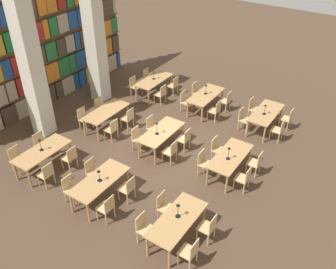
# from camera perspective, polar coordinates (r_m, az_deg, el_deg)

# --- Properties ---
(ground_plane) EXTENTS (40.00, 40.00, 0.00)m
(ground_plane) POSITION_cam_1_polar(r_m,az_deg,el_deg) (13.56, -0.92, -2.07)
(ground_plane) COLOR #4C3828
(bookshelf_bank) EXTENTS (9.51, 0.35, 5.50)m
(bookshelf_bank) POSITION_cam_1_polar(r_m,az_deg,el_deg) (16.04, -19.26, 12.76)
(bookshelf_bank) COLOR brown
(bookshelf_bank) RESTS_ON ground_plane
(pillar_left) EXTENTS (0.62, 0.62, 6.00)m
(pillar_left) POSITION_cam_1_polar(r_m,az_deg,el_deg) (13.84, -20.35, 10.81)
(pillar_left) COLOR beige
(pillar_left) RESTS_ON ground_plane
(pillar_center) EXTENTS (0.62, 0.62, 6.00)m
(pillar_center) POSITION_cam_1_polar(r_m,az_deg,el_deg) (15.78, -11.19, 15.06)
(pillar_center) COLOR beige
(pillar_center) RESTS_ON ground_plane
(reading_table_0) EXTENTS (1.91, 0.83, 0.77)m
(reading_table_0) POSITION_cam_1_polar(r_m,az_deg,el_deg) (10.01, 1.39, -13.10)
(reading_table_0) COLOR tan
(reading_table_0) RESTS_ON ground_plane
(chair_0) EXTENTS (0.42, 0.40, 0.87)m
(chair_0) POSITION_cam_1_polar(r_m,az_deg,el_deg) (9.66, 3.36, -17.43)
(chair_0) COLOR tan
(chair_0) RESTS_ON ground_plane
(chair_1) EXTENTS (0.42, 0.40, 0.87)m
(chair_1) POSITION_cam_1_polar(r_m,az_deg,el_deg) (10.16, -3.62, -13.99)
(chair_1) COLOR tan
(chair_1) RESTS_ON ground_plane
(chair_2) EXTENTS (0.42, 0.40, 0.87)m
(chair_2) POSITION_cam_1_polar(r_m,az_deg,el_deg) (10.21, 6.16, -13.88)
(chair_2) COLOR tan
(chair_2) RESTS_ON ground_plane
(chair_3) EXTENTS (0.42, 0.40, 0.87)m
(chair_3) POSITION_cam_1_polar(r_m,az_deg,el_deg) (10.68, -0.54, -10.86)
(chair_3) COLOR tan
(chair_3) RESTS_ON ground_plane
(desk_lamp_0) EXTENTS (0.14, 0.14, 0.46)m
(desk_lamp_0) POSITION_cam_1_polar(r_m,az_deg,el_deg) (9.78, 1.54, -11.13)
(desk_lamp_0) COLOR black
(desk_lamp_0) RESTS_ON reading_table_0
(reading_table_1) EXTENTS (1.91, 0.83, 0.77)m
(reading_table_1) POSITION_cam_1_polar(r_m,az_deg,el_deg) (12.16, 9.45, -3.53)
(reading_table_1) COLOR tan
(reading_table_1) RESTS_ON ground_plane
(chair_4) EXTENTS (0.42, 0.40, 0.87)m
(chair_4) POSITION_cam_1_polar(r_m,az_deg,el_deg) (11.78, 11.50, -6.53)
(chair_4) COLOR tan
(chair_4) RESTS_ON ground_plane
(chair_5) EXTENTS (0.42, 0.40, 0.87)m
(chair_5) POSITION_cam_1_polar(r_m,az_deg,el_deg) (12.20, 5.52, -4.25)
(chair_5) COLOR tan
(chair_5) RESTS_ON ground_plane
(chair_6) EXTENTS (0.42, 0.40, 0.87)m
(chair_6) POSITION_cam_1_polar(r_m,az_deg,el_deg) (12.47, 13.21, -4.18)
(chair_6) COLOR tan
(chair_6) RESTS_ON ground_plane
(chair_7) EXTENTS (0.42, 0.40, 0.87)m
(chair_7) POSITION_cam_1_polar(r_m,az_deg,el_deg) (12.86, 7.51, -2.11)
(chair_7) COLOR tan
(chair_7) RESTS_ON ground_plane
(desk_lamp_1) EXTENTS (0.14, 0.14, 0.46)m
(desk_lamp_1) POSITION_cam_1_polar(r_m,az_deg,el_deg) (11.77, 9.26, -2.50)
(desk_lamp_1) COLOR black
(desk_lamp_1) RESTS_ON reading_table_1
(reading_table_2) EXTENTS (1.91, 0.83, 0.77)m
(reading_table_2) POSITION_cam_1_polar(r_m,az_deg,el_deg) (14.70, 14.68, 3.02)
(reading_table_2) COLOR tan
(reading_table_2) RESTS_ON ground_plane
(chair_8) EXTENTS (0.42, 0.40, 0.87)m
(chair_8) POSITION_cam_1_polar(r_m,az_deg,el_deg) (14.29, 16.50, 0.72)
(chair_8) COLOR tan
(chair_8) RESTS_ON ground_plane
(chair_9) EXTENTS (0.42, 0.40, 0.87)m
(chair_9) POSITION_cam_1_polar(r_m,az_deg,el_deg) (14.64, 11.42, 2.41)
(chair_9) COLOR tan
(chair_9) RESTS_ON ground_plane
(chair_10) EXTENTS (0.42, 0.40, 0.87)m
(chair_10) POSITION_cam_1_polar(r_m,az_deg,el_deg) (15.08, 17.72, 2.39)
(chair_10) COLOR tan
(chair_10) RESTS_ON ground_plane
(chair_11) EXTENTS (0.42, 0.40, 0.87)m
(chair_11) POSITION_cam_1_polar(r_m,az_deg,el_deg) (15.41, 12.87, 3.96)
(chair_11) COLOR tan
(chair_11) RESTS_ON ground_plane
(desk_lamp_2) EXTENTS (0.14, 0.14, 0.42)m
(desk_lamp_2) POSITION_cam_1_polar(r_m,az_deg,el_deg) (14.37, 14.59, 3.99)
(desk_lamp_2) COLOR black
(desk_lamp_2) RESTS_ON reading_table_2
(reading_table_3) EXTENTS (1.91, 0.83, 0.77)m
(reading_table_3) POSITION_cam_1_polar(r_m,az_deg,el_deg) (11.28, -10.36, -7.16)
(reading_table_3) COLOR tan
(reading_table_3) RESTS_ON ground_plane
(chair_12) EXTENTS (0.42, 0.40, 0.87)m
(chair_12) POSITION_cam_1_polar(r_m,az_deg,el_deg) (10.79, -9.33, -10.88)
(chair_12) COLOR tan
(chair_12) RESTS_ON ground_plane
(chair_13) EXTENTS (0.42, 0.40, 0.87)m
(chair_13) POSITION_cam_1_polar(r_m,az_deg,el_deg) (11.57, -14.56, -7.95)
(chair_13) COLOR tan
(chair_13) RESTS_ON ground_plane
(chair_14) EXTENTS (0.42, 0.40, 0.87)m
(chair_14) POSITION_cam_1_polar(r_m,az_deg,el_deg) (11.28, -6.14, -8.11)
(chair_14) COLOR tan
(chair_14) RESTS_ON ground_plane
(chair_15) EXTENTS (0.42, 0.40, 0.87)m
(chair_15) POSITION_cam_1_polar(r_m,az_deg,el_deg) (12.03, -11.35, -5.51)
(chair_15) COLOR tan
(chair_15) RESTS_ON ground_plane
(desk_lamp_3) EXTENTS (0.14, 0.14, 0.41)m
(desk_lamp_3) POSITION_cam_1_polar(r_m,az_deg,el_deg) (11.02, -10.49, -5.86)
(desk_lamp_3) COLOR black
(desk_lamp_3) RESTS_ON reading_table_3
(reading_table_4) EXTENTS (1.91, 0.83, 0.77)m
(reading_table_4) POSITION_cam_1_polar(r_m,az_deg,el_deg) (13.13, -1.03, 0.17)
(reading_table_4) COLOR tan
(reading_table_4) RESTS_ON ground_plane
(chair_16) EXTENTS (0.42, 0.40, 0.87)m
(chair_16) POSITION_cam_1_polar(r_m,az_deg,el_deg) (12.63, 0.45, -2.54)
(chair_16) COLOR tan
(chair_16) RESTS_ON ground_plane
(chair_17) EXTENTS (0.42, 0.40, 0.87)m
(chair_17) POSITION_cam_1_polar(r_m,az_deg,el_deg) (13.30, -4.59, -0.53)
(chair_17) COLOR tan
(chair_17) RESTS_ON ground_plane
(chair_18) EXTENTS (0.42, 0.40, 0.87)m
(chair_18) POSITION_cam_1_polar(r_m,az_deg,el_deg) (13.23, 2.53, -0.64)
(chair_18) COLOR tan
(chair_18) RESTS_ON ground_plane
(chair_19) EXTENTS (0.42, 0.40, 0.87)m
(chair_19) POSITION_cam_1_polar(r_m,az_deg,el_deg) (13.87, -2.39, 1.19)
(chair_19) COLOR tan
(chair_19) RESTS_ON ground_plane
(desk_lamp_4) EXTENTS (0.14, 0.14, 0.49)m
(desk_lamp_4) POSITION_cam_1_polar(r_m,az_deg,el_deg) (12.76, -1.71, 1.31)
(desk_lamp_4) COLOR black
(desk_lamp_4) RESTS_ON reading_table_4
(reading_table_5) EXTENTS (1.91, 0.83, 0.77)m
(reading_table_5) POSITION_cam_1_polar(r_m,az_deg,el_deg) (15.52, 5.77, 5.80)
(reading_table_5) COLOR tan
(reading_table_5) RESTS_ON ground_plane
(chair_20) EXTENTS (0.42, 0.40, 0.87)m
(chair_20) POSITION_cam_1_polar(r_m,az_deg,el_deg) (14.99, 7.21, 3.68)
(chair_20) COLOR tan
(chair_20) RESTS_ON ground_plane
(chair_21) EXTENTS (0.42, 0.40, 0.87)m
(chair_21) POSITION_cam_1_polar(r_m,az_deg,el_deg) (15.56, 2.64, 5.15)
(chair_21) COLOR tan
(chair_21) RESTS_ON ground_plane
(chair_22) EXTENTS (0.42, 0.40, 0.87)m
(chair_22) POSITION_cam_1_polar(r_m,az_deg,el_deg) (15.75, 8.83, 5.14)
(chair_22) COLOR tan
(chair_22) RESTS_ON ground_plane
(chair_23) EXTENTS (0.42, 0.40, 0.87)m
(chair_23) POSITION_cam_1_polar(r_m,az_deg,el_deg) (16.29, 4.41, 6.51)
(chair_23) COLOR tan
(chair_23) RESTS_ON ground_plane
(desk_lamp_5) EXTENTS (0.14, 0.14, 0.43)m
(desk_lamp_5) POSITION_cam_1_polar(r_m,az_deg,el_deg) (15.40, 5.82, 7.14)
(desk_lamp_5) COLOR black
(desk_lamp_5) RESTS_ON reading_table_5
(reading_table_6) EXTENTS (1.91, 0.83, 0.77)m
(reading_table_6) POSITION_cam_1_polar(r_m,az_deg,el_deg) (12.88, -18.60, -2.67)
(reading_table_6) COLOR tan
(reading_table_6) RESTS_ON ground_plane
(chair_24) EXTENTS (0.42, 0.40, 0.87)m
(chair_24) POSITION_cam_1_polar(r_m,az_deg,el_deg) (12.31, -18.05, -5.69)
(chair_24) COLOR tan
(chair_24) RESTS_ON ground_plane
(chair_25) EXTENTS (0.42, 0.40, 0.87)m
(chair_25) POSITION_cam_1_polar(r_m,az_deg,el_deg) (13.27, -21.98, -3.39)
(chair_25) COLOR tan
(chair_25) RESTS_ON ground_plane
(chair_26) EXTENTS (0.42, 0.40, 0.87)m
(chair_26) POSITION_cam_1_polar(r_m,az_deg,el_deg) (12.78, -14.71, -3.36)
(chair_26) COLOR tan
(chair_26) RESTS_ON ground_plane
(chair_27) EXTENTS (0.42, 0.40, 0.87)m
(chair_27) POSITION_cam_1_polar(r_m,az_deg,el_deg) (13.71, -18.74, -1.31)
(chair_27) COLOR tan
(chair_27) RESTS_ON ground_plane
(desk_lamp_6) EXTENTS (0.14, 0.14, 0.45)m
(desk_lamp_6) POSITION_cam_1_polar(r_m,az_deg,el_deg) (12.68, -18.95, -1.16)
(desk_lamp_6) COLOR black
(desk_lamp_6) RESTS_ON reading_table_6
(reading_table_7) EXTENTS (1.91, 0.83, 0.77)m
(reading_table_7) POSITION_cam_1_polar(r_m,az_deg,el_deg) (14.49, -9.41, 3.27)
(reading_table_7) COLOR tan
(reading_table_7) RESTS_ON ground_plane
(chair_28) EXTENTS (0.42, 0.40, 0.87)m
(chair_28) POSITION_cam_1_polar(r_m,az_deg,el_deg) (13.89, -8.54, 0.84)
(chair_28) COLOR tan
(chair_28) RESTS_ON ground_plane
(chair_29) EXTENTS (0.42, 0.40, 0.87)m
(chair_29) POSITION_cam_1_polar(r_m,az_deg,el_deg) (14.74, -12.65, 2.48)
(chair_29) COLOR tan
(chair_29) RESTS_ON ground_plane
(chair_30) EXTENTS (0.42, 0.40, 0.87)m
(chair_30) POSITION_cam_1_polar(r_m,az_deg,el_deg) (14.48, -6.11, 2.56)
(chair_30) COLOR tan
(chair_30) RESTS_ON ground_plane
(chair_31) EXTENTS (0.42, 0.40, 0.87)m
(chair_31) POSITION_cam_1_polar(r_m,az_deg,el_deg) (15.30, -10.20, 4.06)
(chair_31) COLOR tan
(chair_31) RESTS_ON ground_plane
(reading_table_8) EXTENTS (1.91, 0.83, 0.77)m
(reading_table_8) POSITION_cam_1_polar(r_m,az_deg,el_deg) (16.69, -2.17, 8.11)
(reading_table_8) COLOR tan
(reading_table_8) RESTS_ON ground_plane
(chair_32) EXTENTS (0.42, 0.40, 0.87)m
(chair_32) POSITION_cam_1_polar(r_m,az_deg,el_deg) (16.08, -1.10, 6.22)
(chair_32) COLOR tan
(chair_32) RESTS_ON ground_plane
(chair_33) EXTENTS (0.42, 0.40, 0.87)m
(chair_33) POSITION_cam_1_polar(r_m,az_deg,el_deg) (16.83, -5.05, 7.44)
(chair_33) COLOR tan
(chair_33) RESTS_ON ground_plane
(chair_34) EXTENTS (0.42, 0.40, 0.87)m
(chair_34) POSITION_cam_1_polar(r_m,az_deg,el_deg) (16.81, 0.82, 7.55)
(chair_34) COLOR tan
(chair_34) RESTS_ON ground_plane
(chair_35) EXTENTS (0.42, 0.40, 0.87)m
(chair_35) POSITION_cam_1_polar(r_m,az_deg,el_deg) (17.53, -3.06, 8.68)
(chair_35) COLOR tan
(chair_35) RESTS_ON ground_plane
(desk_lamp_7) EXTENTS (0.14, 0.14, 0.40)m
(desk_lamp_7) POSITION_cam_1_polar(r_m,az_deg,el_deg) (16.58, -2.20, 9.27)
(desk_lamp_7) COLOR black
(desk_lamp_7) RESTS_ON reading_table_8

